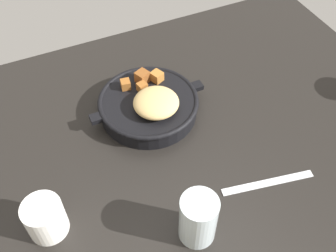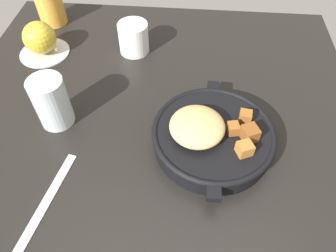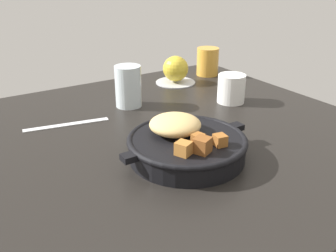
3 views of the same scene
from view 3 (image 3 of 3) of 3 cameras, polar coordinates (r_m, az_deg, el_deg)
name	(u,v)px [view 3 (image 3 of 3)]	position (r cm, az deg, el deg)	size (l,w,h in cm)	color
ground_plane	(132,146)	(81.53, -5.41, -3.04)	(110.03, 87.63, 2.40)	black
cast_iron_skillet	(186,143)	(73.07, 2.68, -2.62)	(27.39, 23.08, 7.81)	black
saucer_plate	(175,82)	(119.38, 1.13, 6.63)	(12.30, 12.30, 0.60)	#B7BABF
red_apple	(176,69)	(118.21, 1.14, 8.59)	(7.84, 7.84, 7.84)	gold
butter_knife	(67,124)	(91.46, -14.95, 0.25)	(19.46, 1.60, 0.36)	silver
white_creamer_pitcher	(231,89)	(103.13, 9.47, 5.56)	(7.30, 7.30, 7.57)	white
juice_glass_amber	(208,62)	(127.65, 5.96, 9.59)	(7.18, 7.18, 8.96)	gold
water_glass_tall	(128,86)	(98.99, -5.99, 5.94)	(6.78, 6.78, 10.71)	silver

